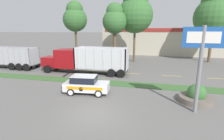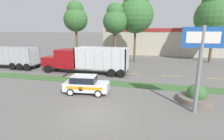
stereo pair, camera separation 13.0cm
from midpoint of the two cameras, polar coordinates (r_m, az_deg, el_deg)
name	(u,v)px [view 2 (the right image)]	position (r m, az deg, el deg)	size (l,w,h in m)	color
ground_plane	(94,114)	(12.99, -5.71, -14.24)	(600.00, 600.00, 0.00)	slate
grass_verge	(116,83)	(19.66, 1.62, -4.38)	(120.00, 1.91, 0.06)	#3D6633
centre_line_0	(2,66)	(34.42, -32.15, 1.19)	(2.40, 0.14, 0.01)	yellow
centre_line_1	(30,67)	(30.79, -25.13, 0.78)	(2.40, 0.14, 0.01)	yellow
centre_line_2	(60,69)	(27.73, -16.41, 0.25)	(2.40, 0.14, 0.01)	yellow
centre_line_3	(94,71)	(25.47, -5.85, -0.40)	(2.40, 0.14, 0.01)	yellow
centre_line_4	(131,73)	(24.21, 6.27, -1.13)	(2.40, 0.14, 0.01)	yellow
centre_line_5	(172,76)	(24.13, 19.08, -1.84)	(2.40, 0.14, 0.01)	yellow
centre_line_6	(218,79)	(25.23, 31.38, -2.44)	(2.40, 0.14, 0.01)	yellow
dump_truck_mid	(77,61)	(24.83, -11.37, 3.04)	(12.19, 2.69, 3.62)	black
rally_car	(86,84)	(16.70, -8.31, -4.64)	(4.31, 2.18, 1.77)	white
store_sign_post	(201,53)	(13.40, 27.32, 5.03)	(2.63, 0.28, 6.23)	gray
stone_planter	(196,96)	(16.28, 25.94, -7.78)	(2.75, 2.75, 1.56)	#6B6056
store_building_backdrop	(163,41)	(47.02, 16.39, 9.22)	(28.32, 12.10, 6.23)	#BCB29E
tree_behind_left	(215,13)	(36.60, 30.79, 15.69)	(6.89, 6.89, 13.17)	brown
tree_behind_centre	(76,17)	(37.09, -11.70, 16.51)	(4.80, 4.80, 11.42)	brown
tree_behind_right	(115,20)	(30.49, 1.14, 16.12)	(4.09, 4.09, 10.27)	brown
tree_behind_far_right	(136,12)	(32.84, 7.88, 18.35)	(6.29, 6.29, 13.07)	brown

